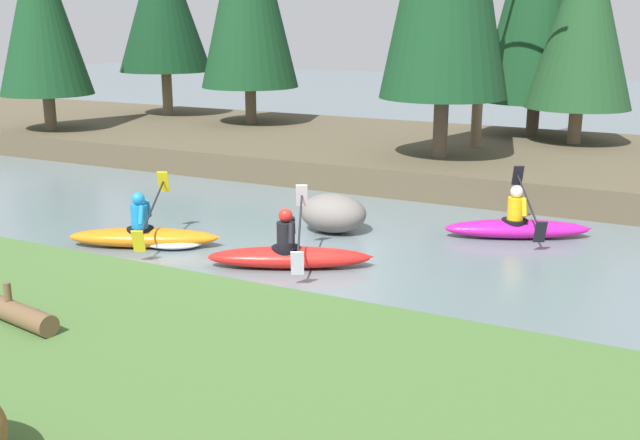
{
  "coord_description": "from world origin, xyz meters",
  "views": [
    {
      "loc": [
        5.66,
        -10.46,
        3.97
      ],
      "look_at": [
        -0.09,
        0.93,
        0.55
      ],
      "focal_mm": 42.0,
      "sensor_mm": 36.0,
      "label": 1
    }
  ],
  "objects": [
    {
      "name": "driftwood_log",
      "position": [
        -0.95,
        -5.18,
        0.92
      ],
      "size": [
        1.88,
        0.56,
        0.44
      ],
      "rotation": [
        0.0,
        0.0,
        -0.18
      ],
      "color": "brown",
      "rests_on": "riverbank_near"
    },
    {
      "name": "kayaker_middle",
      "position": [
        -0.08,
        -0.16,
        0.22
      ],
      "size": [
        2.69,
        1.94,
        1.2
      ],
      "rotation": [
        0.0,
        0.0,
        0.45
      ],
      "color": "red",
      "rests_on": "ground"
    },
    {
      "name": "riverbank_far",
      "position": [
        0.0,
        9.35,
        0.33
      ],
      "size": [
        44.0,
        8.39,
        0.66
      ],
      "color": "brown",
      "rests_on": "ground"
    },
    {
      "name": "bare_tree_upstream",
      "position": [
        0.45,
        9.26,
        3.93
      ],
      "size": [
        3.81,
        3.77,
        6.94
      ],
      "color": "#7A664C",
      "rests_on": "riverbank_far"
    },
    {
      "name": "conifer_tree_far_left",
      "position": [
        -12.25,
        6.48,
        4.25
      ],
      "size": [
        2.78,
        2.78,
        6.11
      ],
      "color": "brown",
      "rests_on": "riverbank_far"
    },
    {
      "name": "kayaker_lead",
      "position": [
        2.89,
        3.3,
        0.22
      ],
      "size": [
        2.7,
        1.95,
        1.2
      ],
      "rotation": [
        0.0,
        0.0,
        0.44
      ],
      "color": "#C61999",
      "rests_on": "ground"
    },
    {
      "name": "kayaker_trailing",
      "position": [
        -2.92,
        -0.28,
        0.2
      ],
      "size": [
        2.7,
        1.95,
        1.2
      ],
      "rotation": [
        0.0,
        0.0,
        0.43
      ],
      "color": "orange",
      "rests_on": "ground"
    },
    {
      "name": "boulder_midstream",
      "position": [
        -0.39,
        2.1,
        0.37
      ],
      "size": [
        1.32,
        1.03,
        0.75
      ],
      "color": "slate",
      "rests_on": "ground"
    },
    {
      "name": "conifer_tree_left",
      "position": [
        -11.41,
        11.22,
        4.64
      ],
      "size": [
        3.23,
        3.23,
        6.43
      ],
      "color": "#7A664C",
      "rests_on": "riverbank_far"
    },
    {
      "name": "conifer_tree_right",
      "position": [
        2.68,
        11.04,
        4.09
      ],
      "size": [
        2.83,
        2.83,
        5.9
      ],
      "color": "#7A664C",
      "rests_on": "riverbank_far"
    },
    {
      "name": "ground_plane",
      "position": [
        0.0,
        0.0,
        0.0
      ],
      "size": [
        90.0,
        90.0,
        0.0
      ],
      "primitive_type": "plane",
      "color": "slate"
    }
  ]
}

